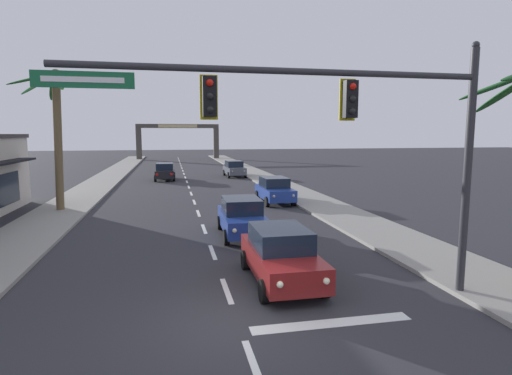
{
  "coord_description": "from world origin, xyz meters",
  "views": [
    {
      "loc": [
        -1.51,
        -9.44,
        4.53
      ],
      "look_at": [
        2.13,
        8.0,
        2.2
      ],
      "focal_mm": 28.93,
      "sensor_mm": 36.0,
      "label": 1
    }
  ],
  "objects_px": {
    "sedan_oncoming_far": "(165,171)",
    "sedan_parked_nearest_kerb": "(275,190)",
    "sedan_parked_mid_kerb": "(234,169)",
    "sedan_third_in_queue": "(242,217)",
    "palm_left_second": "(57,118)",
    "town_gateway_arch": "(178,136)",
    "traffic_signal_mast": "(353,121)",
    "sedan_lead_at_stop_bar": "(281,255)"
  },
  "relations": [
    {
      "from": "traffic_signal_mast",
      "to": "sedan_parked_mid_kerb",
      "type": "height_order",
      "value": "traffic_signal_mast"
    },
    {
      "from": "sedan_oncoming_far",
      "to": "sedan_parked_nearest_kerb",
      "type": "relative_size",
      "value": 1.0
    },
    {
      "from": "sedan_oncoming_far",
      "to": "sedan_parked_mid_kerb",
      "type": "relative_size",
      "value": 0.99
    },
    {
      "from": "sedan_third_in_queue",
      "to": "town_gateway_arch",
      "type": "relative_size",
      "value": 0.31
    },
    {
      "from": "palm_left_second",
      "to": "town_gateway_arch",
      "type": "xyz_separation_m",
      "value": [
        7.71,
        49.4,
        -1.34
      ]
    },
    {
      "from": "traffic_signal_mast",
      "to": "sedan_parked_mid_kerb",
      "type": "relative_size",
      "value": 2.43
    },
    {
      "from": "sedan_parked_nearest_kerb",
      "to": "sedan_third_in_queue",
      "type": "bearing_deg",
      "value": -113.64
    },
    {
      "from": "sedan_parked_nearest_kerb",
      "to": "town_gateway_arch",
      "type": "bearing_deg",
      "value": 96.09
    },
    {
      "from": "sedan_oncoming_far",
      "to": "palm_left_second",
      "type": "height_order",
      "value": "palm_left_second"
    },
    {
      "from": "sedan_lead_at_stop_bar",
      "to": "town_gateway_arch",
      "type": "distance_m",
      "value": 63.16
    },
    {
      "from": "sedan_parked_nearest_kerb",
      "to": "palm_left_second",
      "type": "height_order",
      "value": "palm_left_second"
    },
    {
      "from": "sedan_oncoming_far",
      "to": "sedan_parked_mid_kerb",
      "type": "distance_m",
      "value": 7.42
    },
    {
      "from": "sedan_oncoming_far",
      "to": "sedan_parked_nearest_kerb",
      "type": "height_order",
      "value": "same"
    },
    {
      "from": "sedan_oncoming_far",
      "to": "sedan_parked_nearest_kerb",
      "type": "bearing_deg",
      "value": -64.55
    },
    {
      "from": "town_gateway_arch",
      "to": "sedan_lead_at_stop_bar",
      "type": "bearing_deg",
      "value": -88.42
    },
    {
      "from": "traffic_signal_mast",
      "to": "sedan_lead_at_stop_bar",
      "type": "distance_m",
      "value": 4.67
    },
    {
      "from": "sedan_third_in_queue",
      "to": "palm_left_second",
      "type": "bearing_deg",
      "value": 140.39
    },
    {
      "from": "sedan_oncoming_far",
      "to": "sedan_parked_mid_kerb",
      "type": "height_order",
      "value": "same"
    },
    {
      "from": "sedan_lead_at_stop_bar",
      "to": "sedan_oncoming_far",
      "type": "height_order",
      "value": "same"
    },
    {
      "from": "sedan_lead_at_stop_bar",
      "to": "sedan_third_in_queue",
      "type": "bearing_deg",
      "value": 91.72
    },
    {
      "from": "sedan_oncoming_far",
      "to": "town_gateway_arch",
      "type": "xyz_separation_m",
      "value": [
        2.03,
        33.55,
        3.2
      ]
    },
    {
      "from": "sedan_parked_mid_kerb",
      "to": "sedan_oncoming_far",
      "type": "bearing_deg",
      "value": -165.42
    },
    {
      "from": "sedan_oncoming_far",
      "to": "palm_left_second",
      "type": "xyz_separation_m",
      "value": [
        -5.68,
        -15.85,
        4.54
      ]
    },
    {
      "from": "sedan_lead_at_stop_bar",
      "to": "sedan_parked_nearest_kerb",
      "type": "relative_size",
      "value": 1.0
    },
    {
      "from": "sedan_parked_nearest_kerb",
      "to": "palm_left_second",
      "type": "distance_m",
      "value": 13.71
    },
    {
      "from": "sedan_oncoming_far",
      "to": "sedan_parked_mid_kerb",
      "type": "bearing_deg",
      "value": 14.58
    },
    {
      "from": "sedan_parked_nearest_kerb",
      "to": "sedan_parked_mid_kerb",
      "type": "xyz_separation_m",
      "value": [
        -0.05,
        17.07,
        0.0
      ]
    },
    {
      "from": "traffic_signal_mast",
      "to": "sedan_lead_at_stop_bar",
      "type": "bearing_deg",
      "value": 122.15
    },
    {
      "from": "sedan_parked_nearest_kerb",
      "to": "sedan_parked_mid_kerb",
      "type": "bearing_deg",
      "value": 90.18
    },
    {
      "from": "sedan_third_in_queue",
      "to": "palm_left_second",
      "type": "relative_size",
      "value": 0.55
    },
    {
      "from": "sedan_third_in_queue",
      "to": "sedan_oncoming_far",
      "type": "relative_size",
      "value": 1.0
    },
    {
      "from": "traffic_signal_mast",
      "to": "sedan_parked_mid_kerb",
      "type": "distance_m",
      "value": 33.72
    },
    {
      "from": "sedan_parked_mid_kerb",
      "to": "traffic_signal_mast",
      "type": "bearing_deg",
      "value": -93.63
    },
    {
      "from": "traffic_signal_mast",
      "to": "palm_left_second",
      "type": "distance_m",
      "value": 19.03
    },
    {
      "from": "traffic_signal_mast",
      "to": "town_gateway_arch",
      "type": "xyz_separation_m",
      "value": [
        -3.03,
        65.1,
        -0.79
      ]
    },
    {
      "from": "sedan_parked_nearest_kerb",
      "to": "palm_left_second",
      "type": "xyz_separation_m",
      "value": [
        -12.92,
        -0.64,
        4.54
      ]
    },
    {
      "from": "sedan_oncoming_far",
      "to": "sedan_parked_nearest_kerb",
      "type": "distance_m",
      "value": 16.84
    },
    {
      "from": "traffic_signal_mast",
      "to": "sedan_lead_at_stop_bar",
      "type": "xyz_separation_m",
      "value": [
        -1.29,
        2.05,
        -3.99
      ]
    },
    {
      "from": "sedan_parked_nearest_kerb",
      "to": "palm_left_second",
      "type": "bearing_deg",
      "value": -177.15
    },
    {
      "from": "sedan_lead_at_stop_bar",
      "to": "palm_left_second",
      "type": "relative_size",
      "value": 0.55
    },
    {
      "from": "sedan_lead_at_stop_bar",
      "to": "sedan_parked_nearest_kerb",
      "type": "distance_m",
      "value": 14.71
    },
    {
      "from": "sedan_third_in_queue",
      "to": "palm_left_second",
      "type": "xyz_separation_m",
      "value": [
        -9.28,
        7.68,
        4.54
      ]
    }
  ]
}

